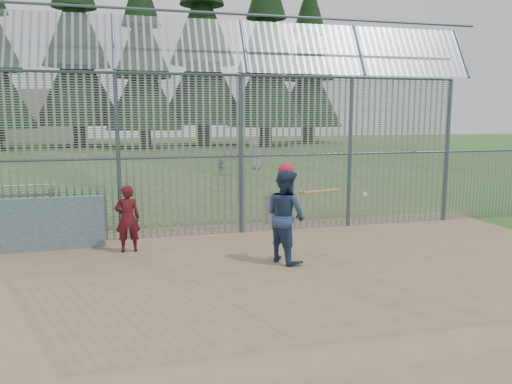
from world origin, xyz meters
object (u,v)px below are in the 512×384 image
object	(u,v)px
dugout_wall	(46,224)
trash_can	(271,209)
batter	(286,216)
bleacher	(5,197)
onlooker	(128,219)

from	to	relation	value
dugout_wall	trash_can	distance (m)	5.93
batter	trash_can	xyz separation A→B (m)	(0.81, 3.76, -0.60)
batter	bleacher	size ratio (longest dim) A/B	0.64
onlooker	trash_can	xyz separation A→B (m)	(3.95, 2.17, -0.39)
batter	trash_can	bearing A→B (deg)	-35.16
bleacher	trash_can	bearing A→B (deg)	-27.98
trash_can	bleacher	size ratio (longest dim) A/B	0.27
dugout_wall	onlooker	distance (m)	1.85
batter	dugout_wall	bearing A→B (deg)	43.28
batter	trash_can	size ratio (longest dim) A/B	2.34
trash_can	bleacher	distance (m)	8.77
onlooker	trash_can	world-z (taller)	onlooker
dugout_wall	onlooker	size ratio (longest dim) A/B	1.67
onlooker	dugout_wall	bearing A→B (deg)	-20.41
dugout_wall	onlooker	bearing A→B (deg)	-17.69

